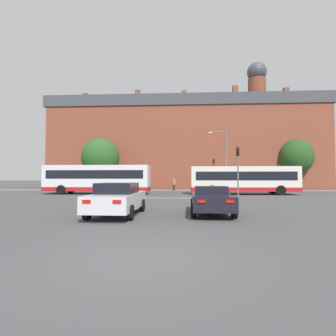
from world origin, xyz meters
TOP-DOWN VIEW (x-y plane):
  - ground_plane at (0.00, 0.00)m, footprint 400.00×400.00m
  - stop_line_strip at (0.00, 17.17)m, footprint 8.45×0.30m
  - far_pavement at (0.00, 32.21)m, footprint 69.39×2.50m
  - brick_civic_building at (1.53, 41.03)m, footprint 47.08×10.50m
  - car_saloon_left at (-2.13, 6.40)m, footprint 2.06×4.79m
  - car_roadster_right at (2.27, 7.15)m, footprint 2.04×4.63m
  - bus_crossing_lead at (7.39, 22.78)m, footprint 11.18×2.77m
  - bus_crossing_trailing at (-8.44, 22.59)m, footprint 11.38×2.67m
  - traffic_light_far_right at (5.33, 31.85)m, footprint 0.26×0.31m
  - traffic_light_near_right at (5.78, 17.67)m, footprint 0.26×0.31m
  - street_lamp_junction at (5.34, 23.30)m, footprint 2.09×0.36m
  - pedestrian_waiting at (4.33, 32.87)m, footprint 0.30×0.44m
  - pedestrian_walking_east at (-8.41, 31.64)m, footprint 0.44×0.32m
  - pedestrian_walking_west at (-0.37, 32.04)m, footprint 0.45×0.35m
  - tree_by_building at (18.40, 35.63)m, footprint 5.10×5.10m
  - tree_kerbside at (-11.75, 33.90)m, footprint 5.75×5.75m

SIDE VIEW (x-z plane):
  - ground_plane at x=0.00m, z-range 0.00..0.00m
  - stop_line_strip at x=0.00m, z-range 0.00..0.01m
  - far_pavement at x=0.00m, z-range 0.00..0.01m
  - car_roadster_right at x=2.27m, z-range 0.02..1.35m
  - car_saloon_left at x=-2.13m, z-range 0.02..1.53m
  - pedestrian_walking_west at x=-0.37m, z-range 0.14..1.81m
  - pedestrian_walking_east at x=-8.41m, z-range 0.15..1.86m
  - pedestrian_waiting at x=4.33m, z-range 0.16..1.94m
  - bus_crossing_lead at x=7.39m, z-range 0.11..3.07m
  - bus_crossing_trailing at x=-8.44m, z-range 0.12..3.25m
  - traffic_light_far_right at x=5.33m, z-range 0.75..5.23m
  - traffic_light_near_right at x=5.78m, z-range 0.76..5.26m
  - street_lamp_junction at x=5.34m, z-range 0.79..7.78m
  - tree_kerbside at x=-11.75m, z-range 0.93..8.84m
  - tree_by_building at x=18.40m, z-range 1.17..8.90m
  - brick_civic_building at x=1.53m, z-range -3.29..19.08m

